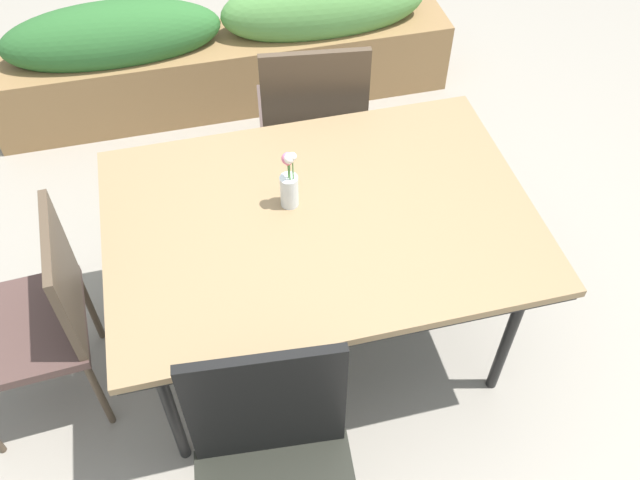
{
  "coord_description": "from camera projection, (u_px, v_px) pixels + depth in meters",
  "views": [
    {
      "loc": [
        -0.37,
        -1.68,
        2.53
      ],
      "look_at": [
        0.02,
        -0.07,
        0.63
      ],
      "focal_mm": 38.46,
      "sensor_mm": 36.0,
      "label": 1
    }
  ],
  "objects": [
    {
      "name": "ground_plane",
      "position": [
        311.0,
        323.0,
        3.03
      ],
      "size": [
        12.0,
        12.0,
        0.0
      ],
      "primitive_type": "plane",
      "color": "gray"
    },
    {
      "name": "chair_end_left",
      "position": [
        38.0,
        314.0,
        2.45
      ],
      "size": [
        0.49,
        0.49,
        0.89
      ],
      "rotation": [
        0.0,
        0.0,
        1.63
      ],
      "color": "#4D3632",
      "rests_on": "ground"
    },
    {
      "name": "chair_far_side",
      "position": [
        312.0,
        114.0,
        3.11
      ],
      "size": [
        0.54,
        0.54,
        0.98
      ],
      "rotation": [
        0.0,
        0.0,
        -0.13
      ],
      "color": "#503F3A",
      "rests_on": "ground"
    },
    {
      "name": "planter_box",
      "position": [
        226.0,
        49.0,
        3.83
      ],
      "size": [
        2.57,
        0.41,
        0.74
      ],
      "color": "olive",
      "rests_on": "ground"
    },
    {
      "name": "dining_table",
      "position": [
        320.0,
        225.0,
        2.45
      ],
      "size": [
        1.51,
        1.05,
        0.76
      ],
      "color": "#8C704C",
      "rests_on": "ground"
    },
    {
      "name": "flower_vase",
      "position": [
        289.0,
        183.0,
        2.38
      ],
      "size": [
        0.06,
        0.06,
        0.25
      ],
      "color": "silver",
      "rests_on": "dining_table"
    },
    {
      "name": "chair_near_left",
      "position": [
        275.0,
        477.0,
        2.02
      ],
      "size": [
        0.53,
        0.53,
        0.99
      ],
      "rotation": [
        0.0,
        0.0,
        3.05
      ],
      "color": "black",
      "rests_on": "ground"
    }
  ]
}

